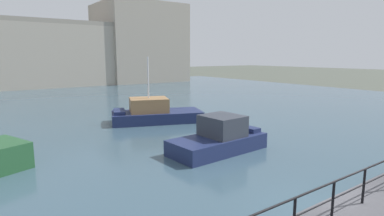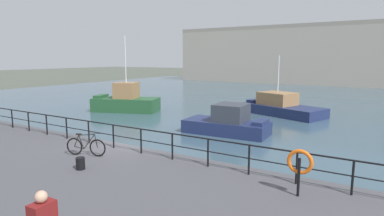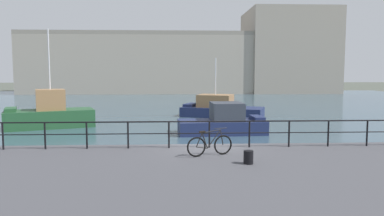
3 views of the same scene
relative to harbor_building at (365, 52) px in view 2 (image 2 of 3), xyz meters
name	(u,v)px [view 2 (image 2 of 3)]	position (x,y,z in m)	size (l,w,h in m)	color
ground_plane	(123,161)	(-6.35, -54.50, -5.86)	(240.00, 240.00, 0.00)	#4C5147
water_basin	(291,97)	(-6.35, -24.30, -5.86)	(80.00, 60.00, 0.01)	#385160
harbor_building	(365,52)	(0.00, 0.00, 0.00)	(56.07, 13.97, 15.18)	#A89E8E
moored_cabin_cruiser	(281,107)	(-3.63, -38.03, -5.15)	(7.45, 5.13, 5.05)	navy
moored_green_narrowboat	(126,101)	(-16.24, -43.68, -4.94)	(6.34, 4.41, 6.79)	#23512D
moored_small_launch	(228,123)	(-4.47, -46.85, -5.15)	(5.52, 2.68, 1.94)	navy
quay_railing	(113,132)	(-6.17, -55.25, -4.27)	(22.57, 0.07, 1.08)	black
parked_bicycle	(86,146)	(-6.29, -56.69, -4.62)	(1.69, 0.63, 0.98)	black
mooring_bollard	(80,163)	(-5.13, -57.93, -4.79)	(0.32, 0.32, 0.44)	black
life_ring_stand	(300,163)	(2.14, -56.09, -4.03)	(0.75, 0.16, 1.40)	black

